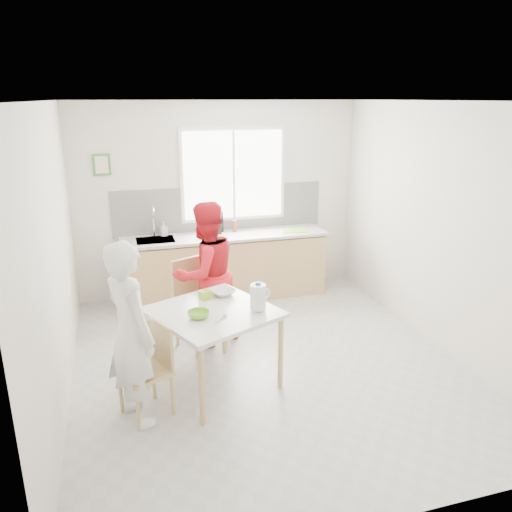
{
  "coord_description": "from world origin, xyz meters",
  "views": [
    {
      "loc": [
        -1.44,
        -4.56,
        2.73
      ],
      "look_at": [
        -0.06,
        0.2,
        1.15
      ],
      "focal_mm": 35.0,
      "sensor_mm": 36.0,
      "label": 1
    }
  ],
  "objects_px": {
    "chair_left": "(151,365)",
    "milk_jug": "(258,296)",
    "wine_bottle_b": "(221,221)",
    "dining_table": "(214,318)",
    "person_white": "(131,334)",
    "bowl_white": "(223,292)",
    "wine_bottle_a": "(219,223)",
    "chair_far": "(197,299)",
    "bowl_green": "(199,314)",
    "person_red": "(206,274)"
  },
  "relations": [
    {
      "from": "person_white",
      "to": "bowl_green",
      "type": "bearing_deg",
      "value": -94.4
    },
    {
      "from": "bowl_white",
      "to": "wine_bottle_b",
      "type": "bearing_deg",
      "value": 78.09
    },
    {
      "from": "wine_bottle_b",
      "to": "dining_table",
      "type": "bearing_deg",
      "value": -104.17
    },
    {
      "from": "bowl_green",
      "to": "wine_bottle_a",
      "type": "relative_size",
      "value": 0.63
    },
    {
      "from": "dining_table",
      "to": "bowl_green",
      "type": "distance_m",
      "value": 0.24
    },
    {
      "from": "bowl_green",
      "to": "wine_bottle_b",
      "type": "xyz_separation_m",
      "value": [
        0.77,
        2.52,
        0.24
      ]
    },
    {
      "from": "person_red",
      "to": "bowl_green",
      "type": "distance_m",
      "value": 1.11
    },
    {
      "from": "person_red",
      "to": "milk_jug",
      "type": "bearing_deg",
      "value": 81.96
    },
    {
      "from": "milk_jug",
      "to": "person_red",
      "type": "bearing_deg",
      "value": 81.96
    },
    {
      "from": "dining_table",
      "to": "wine_bottle_a",
      "type": "relative_size",
      "value": 4.28
    },
    {
      "from": "chair_left",
      "to": "person_red",
      "type": "xyz_separation_m",
      "value": [
        0.73,
        1.22,
        0.36
      ]
    },
    {
      "from": "person_red",
      "to": "wine_bottle_a",
      "type": "xyz_separation_m",
      "value": [
        0.44,
        1.32,
        0.25
      ]
    },
    {
      "from": "dining_table",
      "to": "person_red",
      "type": "xyz_separation_m",
      "value": [
        0.11,
        0.95,
        0.11
      ]
    },
    {
      "from": "dining_table",
      "to": "wine_bottle_a",
      "type": "bearing_deg",
      "value": 76.42
    },
    {
      "from": "bowl_green",
      "to": "milk_jug",
      "type": "bearing_deg",
      "value": 0.04
    },
    {
      "from": "wine_bottle_a",
      "to": "wine_bottle_b",
      "type": "height_order",
      "value": "wine_bottle_a"
    },
    {
      "from": "chair_far",
      "to": "bowl_green",
      "type": "bearing_deg",
      "value": -122.09
    },
    {
      "from": "person_white",
      "to": "bowl_white",
      "type": "relative_size",
      "value": 6.86
    },
    {
      "from": "bowl_green",
      "to": "chair_far",
      "type": "bearing_deg",
      "value": 81.81
    },
    {
      "from": "chair_far",
      "to": "wine_bottle_b",
      "type": "height_order",
      "value": "wine_bottle_b"
    },
    {
      "from": "person_red",
      "to": "bowl_green",
      "type": "relative_size",
      "value": 8.18
    },
    {
      "from": "person_white",
      "to": "wine_bottle_a",
      "type": "height_order",
      "value": "person_white"
    },
    {
      "from": "wine_bottle_a",
      "to": "wine_bottle_b",
      "type": "bearing_deg",
      "value": 65.25
    },
    {
      "from": "dining_table",
      "to": "milk_jug",
      "type": "distance_m",
      "value": 0.49
    },
    {
      "from": "person_white",
      "to": "bowl_green",
      "type": "distance_m",
      "value": 0.65
    },
    {
      "from": "dining_table",
      "to": "wine_bottle_b",
      "type": "bearing_deg",
      "value": 75.83
    },
    {
      "from": "chair_left",
      "to": "milk_jug",
      "type": "distance_m",
      "value": 1.15
    },
    {
      "from": "chair_far",
      "to": "milk_jug",
      "type": "height_order",
      "value": "milk_jug"
    },
    {
      "from": "person_white",
      "to": "wine_bottle_a",
      "type": "xyz_separation_m",
      "value": [
        1.33,
        2.61,
        0.26
      ]
    },
    {
      "from": "dining_table",
      "to": "bowl_white",
      "type": "distance_m",
      "value": 0.41
    },
    {
      "from": "dining_table",
      "to": "chair_far",
      "type": "bearing_deg",
      "value": 90.96
    },
    {
      "from": "bowl_white",
      "to": "bowl_green",
      "type": "bearing_deg",
      "value": -125.13
    },
    {
      "from": "chair_far",
      "to": "wine_bottle_b",
      "type": "xyz_separation_m",
      "value": [
        0.62,
        1.49,
        0.51
      ]
    },
    {
      "from": "dining_table",
      "to": "chair_far",
      "type": "xyz_separation_m",
      "value": [
        -0.02,
        0.9,
        -0.16
      ]
    },
    {
      "from": "chair_left",
      "to": "bowl_white",
      "type": "relative_size",
      "value": 3.53
    },
    {
      "from": "wine_bottle_b",
      "to": "bowl_white",
      "type": "bearing_deg",
      "value": -101.91
    },
    {
      "from": "person_white",
      "to": "bowl_green",
      "type": "height_order",
      "value": "person_white"
    },
    {
      "from": "dining_table",
      "to": "person_red",
      "type": "height_order",
      "value": "person_red"
    },
    {
      "from": "chair_far",
      "to": "milk_jug",
      "type": "relative_size",
      "value": 3.8
    },
    {
      "from": "bowl_green",
      "to": "chair_left",
      "type": "bearing_deg",
      "value": -161.98
    },
    {
      "from": "milk_jug",
      "to": "chair_left",
      "type": "bearing_deg",
      "value": 164.41
    },
    {
      "from": "person_red",
      "to": "milk_jug",
      "type": "distance_m",
      "value": 1.12
    },
    {
      "from": "chair_left",
      "to": "bowl_green",
      "type": "xyz_separation_m",
      "value": [
        0.46,
        0.15,
        0.36
      ]
    },
    {
      "from": "chair_left",
      "to": "milk_jug",
      "type": "bearing_deg",
      "value": 74.41
    },
    {
      "from": "chair_left",
      "to": "wine_bottle_a",
      "type": "distance_m",
      "value": 2.87
    },
    {
      "from": "person_red",
      "to": "person_white",
      "type": "bearing_deg",
      "value": 31.73
    },
    {
      "from": "milk_jug",
      "to": "person_white",
      "type": "bearing_deg",
      "value": 166.51
    },
    {
      "from": "person_red",
      "to": "milk_jug",
      "type": "relative_size",
      "value": 6.2
    },
    {
      "from": "person_red",
      "to": "milk_jug",
      "type": "xyz_separation_m",
      "value": [
        0.3,
        -1.07,
        0.12
      ]
    },
    {
      "from": "chair_left",
      "to": "wine_bottle_a",
      "type": "relative_size",
      "value": 2.65
    }
  ]
}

